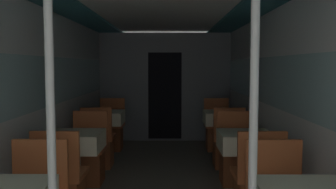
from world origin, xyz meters
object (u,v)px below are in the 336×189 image
object	(u,v)px
chair_left_far_1	(88,161)
dining_table_left_2	(105,119)
dining_table_left_1	(76,144)
chair_left_far_2	(111,134)
dining_table_right_2	(222,119)
chair_right_near_2	(227,148)
support_pole_right_0	(253,138)
chair_right_far_2	(217,134)
chair_right_far_1	(236,161)
chair_left_near_2	(99,148)
support_pole_left_0	(51,138)
dining_table_right_1	(245,144)

from	to	relation	value
chair_left_far_1	dining_table_left_2	size ratio (longest dim) A/B	1.19
dining_table_left_1	chair_left_far_2	world-z (taller)	chair_left_far_2
dining_table_right_2	dining_table_left_2	bearing A→B (deg)	180.00
chair_left_far_1	chair_right_near_2	world-z (taller)	same
chair_left_far_1	dining_table_right_2	bearing A→B (deg)	-145.16
support_pole_right_0	chair_right_far_2	world-z (taller)	support_pole_right_0
dining_table_right_2	chair_right_far_1	bearing A→B (deg)	-90.00
chair_left_near_2	chair_right_far_2	xyz separation A→B (m)	(1.84, 1.12, 0.00)
chair_left_near_2	chair_right_near_2	distance (m)	1.84
dining_table_left_2	dining_table_right_2	world-z (taller)	same
dining_table_left_2	support_pole_right_0	size ratio (longest dim) A/B	0.35
support_pole_left_0	chair_left_near_2	distance (m)	3.22
chair_left_far_1	chair_right_far_1	distance (m)	1.84
dining_table_left_1	dining_table_right_1	world-z (taller)	same
dining_table_right_1	chair_left_far_2	bearing A→B (deg)	127.46
chair_left_far_2	dining_table_right_2	bearing A→B (deg)	163.06
chair_left_far_1	dining_table_left_2	bearing A→B (deg)	-90.00
chair_left_near_2	support_pole_right_0	size ratio (longest dim) A/B	0.42
support_pole_right_0	chair_right_near_2	bearing A→B (deg)	83.99
support_pole_right_0	chair_right_near_2	distance (m)	3.22
dining_table_right_1	dining_table_right_2	world-z (taller)	same
dining_table_left_2	support_pole_right_0	bearing A→B (deg)	-67.69
dining_table_left_1	chair_right_far_2	world-z (taller)	chair_right_far_2
dining_table_right_1	chair_left_near_2	bearing A→B (deg)	145.16
dining_table_right_1	chair_right_far_1	world-z (taller)	chair_right_far_1
chair_left_near_2	chair_right_far_1	bearing A→B (deg)	-21.38
support_pole_left_0	dining_table_right_1	xyz separation A→B (m)	(1.51, 1.84, -0.43)
chair_left_far_1	dining_table_right_1	distance (m)	1.95
support_pole_left_0	chair_left_far_2	xyz separation A→B (m)	(-0.33, 4.23, -0.76)
chair_right_far_1	chair_left_near_2	bearing A→B (deg)	-21.38
chair_left_far_1	chair_left_near_2	size ratio (longest dim) A/B	1.00
chair_right_far_1	chair_right_near_2	bearing A→B (deg)	-90.00
chair_left_far_1	chair_right_far_2	bearing A→B (deg)	-134.98
chair_right_far_1	chair_right_near_2	size ratio (longest dim) A/B	1.00
support_pole_right_0	dining_table_left_2	bearing A→B (deg)	112.31
support_pole_left_0	chair_left_far_2	world-z (taller)	support_pole_left_0
chair_left_near_2	support_pole_right_0	world-z (taller)	support_pole_right_0
chair_left_far_1	chair_left_near_2	xyz separation A→B (m)	(0.00, 0.72, 0.00)
dining_table_left_1	chair_right_far_1	bearing A→B (deg)	16.94
chair_left_far_2	chair_right_far_1	size ratio (longest dim) A/B	1.00
support_pole_left_0	chair_left_far_2	distance (m)	4.31
dining_table_right_1	chair_right_near_2	distance (m)	1.32
support_pole_left_0	dining_table_right_1	size ratio (longest dim) A/B	2.82
support_pole_left_0	support_pole_right_0	world-z (taller)	same
dining_table_left_1	chair_right_near_2	size ratio (longest dim) A/B	0.84
dining_table_left_2	support_pole_left_0	bearing A→B (deg)	-84.90
chair_right_far_1	dining_table_right_2	xyz separation A→B (m)	(0.00, 1.28, 0.33)
dining_table_left_2	chair_left_near_2	xyz separation A→B (m)	(0.00, -0.56, -0.33)
support_pole_left_0	chair_right_far_2	distance (m)	4.56
chair_right_far_1	chair_right_near_2	world-z (taller)	same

